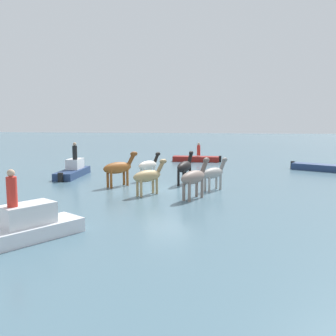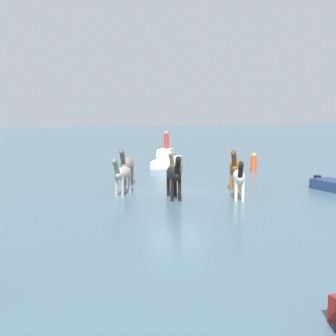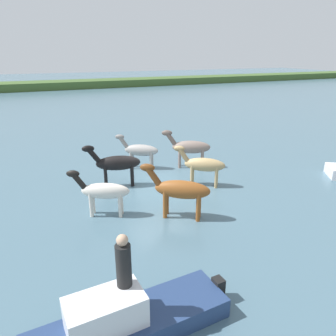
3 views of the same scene
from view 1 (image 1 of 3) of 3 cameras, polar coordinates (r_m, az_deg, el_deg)
The scene contains 14 objects.
ground_plane at distance 21.15m, azimuth 0.05°, elevation -3.22°, with size 178.04×178.04×0.00m, color #476675.
horse_rear_stallion at distance 20.74m, azimuth 7.05°, elevation -0.77°, with size 2.07×1.56×1.76m.
horse_chestnut_trailing at distance 22.00m, azimuth -7.56°, elevation 0.03°, with size 2.31×1.82×1.99m.
horse_mid_herd at distance 19.33m, azimuth -3.03°, elevation -1.23°, with size 2.09×1.67×1.81m.
horse_pinto_flank at distance 22.55m, azimuth 2.61°, elevation 0.21°, with size 2.53×1.03×1.96m.
horse_gray_outer at distance 24.09m, azimuth -3.02°, elevation 0.42°, with size 2.18×1.32×1.76m.
horse_dark_mare at distance 18.39m, azimuth 4.03°, elevation -1.41°, with size 2.43×1.52×1.97m.
boat_motor_center at distance 12.98m, azimuth -22.39°, elevation -9.20°, with size 4.59×3.61×1.34m.
boat_tender_starboard at distance 26.60m, azimuth -14.34°, elevation -0.58°, with size 4.59×1.48×1.33m.
boat_launch_far at distance 35.10m, azimuth 4.36°, elevation 1.28°, with size 1.29×4.54×0.73m.
boat_dinghy_port at distance 30.99m, azimuth 22.70°, elevation -0.08°, with size 3.37×4.66×0.74m.
person_helmsman_aft at distance 12.60m, azimuth -22.83°, elevation -3.06°, with size 0.32×0.32×1.19m.
person_watcher_seated at distance 26.32m, azimuth -14.11°, elevation 2.46°, with size 0.32×0.32×1.19m.
person_boatman_standing at distance 34.95m, azimuth 4.72°, elevation 2.84°, with size 0.32×0.32×1.19m.
Camera 1 is at (20.56, 3.09, 3.90)m, focal length 39.76 mm.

